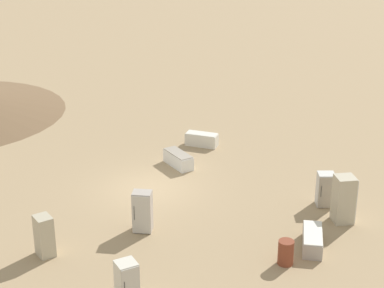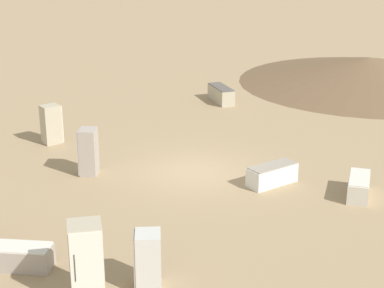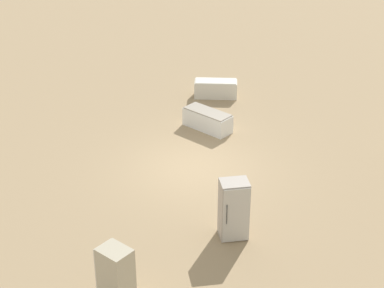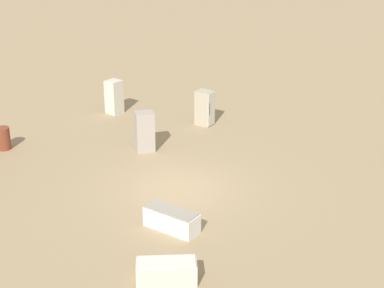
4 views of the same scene
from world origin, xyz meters
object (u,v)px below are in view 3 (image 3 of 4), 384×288
object	(u,v)px
discarded_fridge_6	(234,209)
discarded_fridge_8	(208,120)
discarded_fridge_5	(216,89)
discarded_fridge_4	(116,278)

from	to	relation	value
discarded_fridge_6	discarded_fridge_8	world-z (taller)	discarded_fridge_6
discarded_fridge_5	discarded_fridge_6	bearing A→B (deg)	4.23
discarded_fridge_6	discarded_fridge_8	size ratio (longest dim) A/B	0.87
discarded_fridge_6	discarded_fridge_8	xyz separation A→B (m)	(-5.64, -2.79, -0.48)
discarded_fridge_8	discarded_fridge_5	bearing A→B (deg)	-146.17
discarded_fridge_4	discarded_fridge_8	world-z (taller)	discarded_fridge_4
discarded_fridge_5	discarded_fridge_8	bearing A→B (deg)	-4.43
discarded_fridge_4	discarded_fridge_5	world-z (taller)	discarded_fridge_4
discarded_fridge_4	discarded_fridge_8	size ratio (longest dim) A/B	0.83
discarded_fridge_4	discarded_fridge_5	bearing A→B (deg)	27.37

